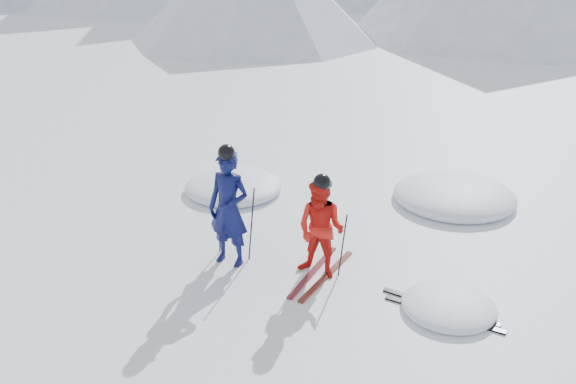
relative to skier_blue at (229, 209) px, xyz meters
The scene contains 12 objects.
ground 2.91m from the skier_blue, ahead, with size 160.00×160.00×0.00m, color white.
skier_blue is the anchor object (origin of this frame).
skier_red 1.47m from the skier_blue, 14.51° to the left, with size 0.76×0.59×1.57m, color red.
pole_blue_left 0.46m from the skier_blue, 153.43° to the left, with size 0.02×0.02×1.26m, color black.
pole_blue_right 0.47m from the skier_blue, 45.00° to the left, with size 0.02×0.02×1.26m, color black.
pole_red_left 1.34m from the skier_blue, 28.89° to the left, with size 0.02×0.02×1.04m, color black.
pole_red_right 1.84m from the skier_blue, 16.75° to the left, with size 0.02×0.02×1.04m, color black.
ski_worn_left 1.64m from the skier_blue, 15.79° to the left, with size 0.09×1.70×0.03m, color black.
ski_worn_right 1.83m from the skier_blue, 13.42° to the left, with size 0.09×1.70×0.03m, color black.
ski_loose_a 3.45m from the skier_blue, ahead, with size 0.09×1.70×0.03m, color black.
ski_loose_b 3.53m from the skier_blue, ahead, with size 0.09×1.70×0.03m, color black.
snow_lumps 3.56m from the skier_blue, 69.82° to the left, with size 6.71×5.62×0.52m.
Camera 1 is at (2.32, -7.18, 4.91)m, focal length 38.00 mm.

